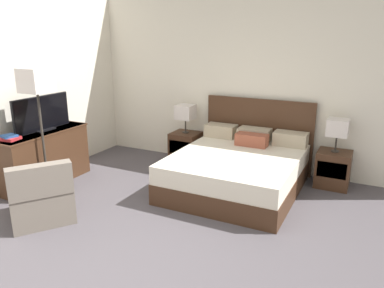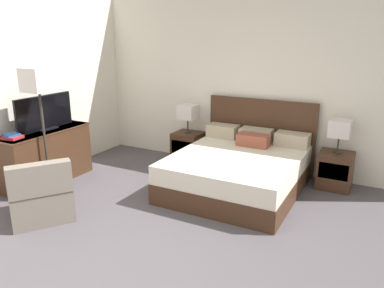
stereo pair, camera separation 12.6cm
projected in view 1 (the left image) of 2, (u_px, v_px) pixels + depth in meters
The scene contains 14 objects.
ground_plane at pixel (113, 274), 3.45m from camera, with size 10.19×10.19×0.00m, color #4C474C.
wall_back at pixel (242, 82), 6.00m from camera, with size 6.34×0.06×2.80m, color silver.
wall_left at pixel (23, 87), 5.37m from camera, with size 0.06×5.20×2.80m, color silver.
bed at pixel (238, 168), 5.32m from camera, with size 1.74×1.97×1.16m.
nightstand_left at pixel (186, 147), 6.42m from camera, with size 0.46×0.44×0.52m.
nightstand_right at pixel (333, 169), 5.39m from camera, with size 0.46×0.44×0.52m.
table_lamp_left at pixel (185, 112), 6.25m from camera, with size 0.28×0.28×0.48m.
table_lamp_right at pixel (338, 128), 5.22m from camera, with size 0.28×0.28×0.48m.
dresser at pixel (43, 157), 5.47m from camera, with size 0.51×1.41×0.79m.
tv at pixel (42, 114), 5.35m from camera, with size 0.18×0.97×0.50m.
book_red_cover at pixel (10, 139), 4.92m from camera, with size 0.22×0.20×0.04m, color #B7282D.
book_blue_cover at pixel (9, 136), 4.91m from camera, with size 0.19×0.18×0.03m, color #234C8E.
armchair_by_window at pixel (41, 198), 4.40m from camera, with size 0.96×0.95×0.76m.
floor_lamp at pixel (37, 88), 4.81m from camera, with size 0.34×0.34×1.72m.
Camera 1 is at (1.99, -2.33, 2.13)m, focal length 35.00 mm.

